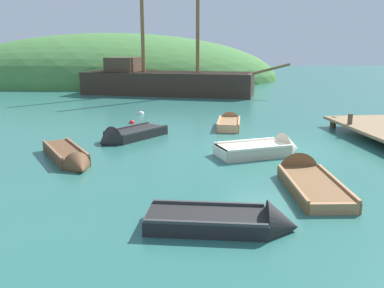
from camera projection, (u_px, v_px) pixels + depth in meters
ground_plane at (265, 150)px, 15.17m from camera, size 120.00×120.00×0.00m
shore_hill at (114, 81)px, 44.52m from camera, size 36.23×20.98×10.08m
sailing_ship at (166, 86)px, 32.03m from camera, size 15.63×7.79×11.39m
rowboat_portside at (265, 151)px, 14.53m from camera, size 3.30×1.90×1.21m
rowboat_near_dock at (69, 158)px, 13.66m from camera, size 2.29×3.67×0.87m
rowboat_center at (127, 137)px, 16.77m from camera, size 3.13×3.18×1.13m
rowboat_outer_left at (229, 124)px, 19.59m from camera, size 1.68×3.14×0.97m
rowboat_far at (306, 180)px, 11.52m from camera, size 1.58×3.84×1.22m
rowboat_outer_right at (233, 224)px, 8.67m from camera, size 3.37×1.75×1.10m
buoy_red at (132, 123)px, 20.34m from camera, size 0.31×0.31×0.31m
buoy_white at (141, 114)px, 22.97m from camera, size 0.36×0.36×0.36m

